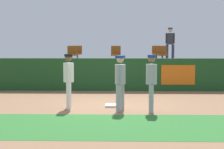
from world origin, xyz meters
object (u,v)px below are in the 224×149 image
object	(u,v)px
player_fielder_home	(69,77)
spectator_hooded	(170,42)
seat_front_right	(162,53)
seat_front_center	(116,53)
player_runner_visitor	(151,79)
seat_front_left	(72,53)
player_coach_visitor	(120,79)
seat_back_right	(156,53)
seat_back_left	(77,52)
first_base	(111,106)

from	to	relation	value
player_fielder_home	spectator_hooded	bearing A→B (deg)	146.57
seat_front_right	seat_front_center	xyz separation A→B (m)	(-2.27, 0.00, 0.00)
player_fielder_home	seat_front_right	distance (m)	6.90
player_fielder_home	player_runner_visitor	world-z (taller)	player_fielder_home
player_runner_visitor	spectator_hooded	xyz separation A→B (m)	(1.86, 8.96, 1.22)
seat_front_right	seat_front_left	bearing A→B (deg)	180.00
player_coach_visitor	seat_back_right	xyz separation A→B (m)	(1.96, 7.98, 0.64)
seat_back_left	seat_front_left	world-z (taller)	same
seat_back_right	spectator_hooded	bearing A→B (deg)	44.14
first_base	seat_back_right	world-z (taller)	seat_back_right
first_base	spectator_hooded	size ratio (longest dim) A/B	0.22
first_base	seat_back_left	distance (m)	7.71
seat_front_left	player_coach_visitor	bearing A→B (deg)	-68.86
player_runner_visitor	seat_front_left	size ratio (longest dim) A/B	2.11
first_base	seat_front_right	xyz separation A→B (m)	(2.35, 5.46, 1.61)
player_fielder_home	seat_front_left	bearing A→B (deg)	-178.23
player_fielder_home	player_coach_visitor	distance (m)	1.72
seat_front_center	spectator_hooded	world-z (taller)	spectator_hooded
player_fielder_home	seat_front_left	world-z (taller)	seat_front_left
player_coach_visitor	spectator_hooded	world-z (taller)	spectator_hooded
seat_back_left	seat_front_left	bearing A→B (deg)	-91.55
first_base	player_fielder_home	size ratio (longest dim) A/B	0.22
first_base	player_runner_visitor	world-z (taller)	player_runner_visitor
seat_back_right	seat_back_left	bearing A→B (deg)	180.00
seat_front_center	player_fielder_home	bearing A→B (deg)	-104.11
first_base	seat_back_left	xyz separation A→B (m)	(-2.04, 7.26, 1.61)
first_base	spectator_hooded	world-z (taller)	spectator_hooded
seat_front_left	seat_front_right	size ratio (longest dim) A/B	1.00
player_coach_visitor	seat_back_right	world-z (taller)	seat_back_right
player_runner_visitor	seat_front_center	world-z (taller)	seat_front_center
player_runner_visitor	seat_front_right	distance (m)	6.45
seat_front_center	player_runner_visitor	bearing A→B (deg)	-79.49
player_coach_visitor	seat_back_right	distance (m)	8.24
first_base	seat_back_right	xyz separation A→B (m)	(2.25, 7.26, 1.61)
player_coach_visitor	seat_front_left	distance (m)	6.66
player_runner_visitor	seat_front_left	world-z (taller)	seat_front_left
seat_back_right	spectator_hooded	distance (m)	1.34
seat_back_left	seat_front_left	distance (m)	1.80
player_fielder_home	seat_back_left	xyz separation A→B (m)	(-0.67, 7.57, 0.62)
spectator_hooded	seat_back_right	bearing A→B (deg)	54.13
seat_back_left	seat_front_left	xyz separation A→B (m)	(-0.05, -1.80, -0.00)
seat_front_left	spectator_hooded	world-z (taller)	spectator_hooded
player_fielder_home	seat_front_right	size ratio (longest dim) A/B	2.12
player_runner_visitor	seat_front_right	size ratio (longest dim) A/B	2.11
seat_front_right	seat_back_right	distance (m)	1.80
seat_back_left	seat_front_right	xyz separation A→B (m)	(4.40, -1.80, -0.00)
player_runner_visitor	seat_front_left	distance (m)	7.19
first_base	seat_back_right	size ratio (longest dim) A/B	0.48
player_coach_visitor	seat_front_right	bearing A→B (deg)	-175.92
player_coach_visitor	seat_front_left	size ratio (longest dim) A/B	2.08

